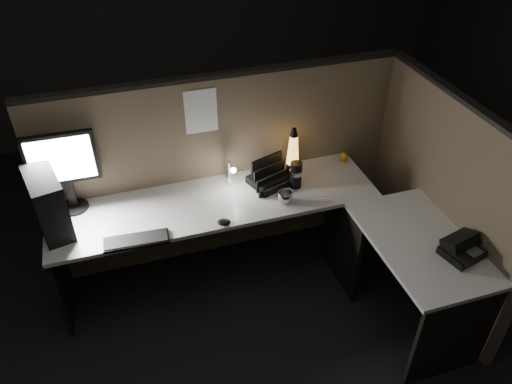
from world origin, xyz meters
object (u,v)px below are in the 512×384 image
object	(u,v)px
monitor	(63,165)
lava_lamp	(293,158)
pc_tower	(48,204)
keyboard	(137,241)
desk_phone	(461,248)

from	to	relation	value
monitor	lava_lamp	world-z (taller)	monitor
pc_tower	keyboard	bearing A→B (deg)	-44.07
monitor	lava_lamp	xyz separation A→B (m)	(1.56, -0.12, -0.18)
pc_tower	desk_phone	distance (m)	2.58
pc_tower	lava_lamp	world-z (taller)	lava_lamp
monitor	desk_phone	world-z (taller)	monitor
monitor	desk_phone	size ratio (longest dim) A/B	2.16
monitor	keyboard	xyz separation A→B (m)	(0.37, -0.49, -0.34)
desk_phone	pc_tower	bearing A→B (deg)	143.14
monitor	desk_phone	distance (m)	2.57
pc_tower	desk_phone	world-z (taller)	pc_tower
pc_tower	monitor	size ratio (longest dim) A/B	0.71
pc_tower	monitor	distance (m)	0.28
pc_tower	desk_phone	xyz separation A→B (m)	(2.38, -1.00, -0.16)
pc_tower	lava_lamp	distance (m)	1.68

